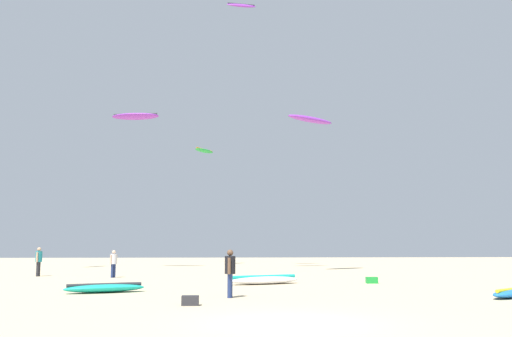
{
  "coord_description": "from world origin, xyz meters",
  "views": [
    {
      "loc": [
        -1.58,
        -14.53,
        2.08
      ],
      "look_at": [
        0.0,
        17.75,
        6.39
      ],
      "focal_mm": 38.68,
      "sensor_mm": 36.0,
      "label": 1
    }
  ],
  "objects": [
    {
      "name": "kite_grounded_mid",
      "position": [
        -6.69,
        8.9,
        0.19
      ],
      "size": [
        3.39,
        2.05,
        0.42
      ],
      "color": "#19B29E",
      "rests_on": "ground"
    },
    {
      "name": "kite_aloft_3",
      "position": [
        -0.65,
        29.88,
        21.96
      ],
      "size": [
        2.59,
        1.1,
        0.58
      ],
      "color": "purple"
    },
    {
      "name": "person_foreground",
      "position": [
        -1.53,
        6.6,
        1.05
      ],
      "size": [
        0.4,
        0.59,
        1.79
      ],
      "rotation": [
        0.0,
        0.0,
        6.14
      ],
      "color": "navy",
      "rests_on": "ground"
    },
    {
      "name": "cooler_box",
      "position": [
        -2.84,
        4.13,
        0.16
      ],
      "size": [
        0.56,
        0.36,
        0.32
      ],
      "primitive_type": "cube",
      "color": "#2D2D33",
      "rests_on": "ground"
    },
    {
      "name": "kite_aloft_4",
      "position": [
        -3.9,
        35.77,
        10.43
      ],
      "size": [
        2.07,
        2.67,
        0.34
      ],
      "color": "green"
    },
    {
      "name": "ground_plane",
      "position": [
        0.0,
        0.0,
        0.0
      ],
      "size": [
        120.0,
        120.0,
        0.0
      ],
      "primitive_type": "plane",
      "color": "#C6B28C"
    },
    {
      "name": "kite_aloft_5",
      "position": [
        -9.24,
        29.68,
        12.21
      ],
      "size": [
        4.03,
        1.72,
        0.6
      ],
      "color": "purple"
    },
    {
      "name": "gear_bag",
      "position": [
        5.66,
        13.48,
        0.16
      ],
      "size": [
        0.56,
        0.36,
        0.32
      ],
      "primitive_type": "cube",
      "color": "green",
      "rests_on": "ground"
    },
    {
      "name": "kite_aloft_6",
      "position": [
        4.29,
        24.41,
        10.9
      ],
      "size": [
        4.17,
        3.46,
        0.65
      ],
      "color": "purple"
    },
    {
      "name": "person_midground",
      "position": [
        -8.36,
        18.71,
        0.93
      ],
      "size": [
        0.36,
        0.45,
        1.59
      ],
      "rotation": [
        0.0,
        0.0,
        2.54
      ],
      "color": "navy",
      "rests_on": "ground"
    },
    {
      "name": "person_left",
      "position": [
        -13.19,
        20.17,
        1.02
      ],
      "size": [
        0.4,
        0.58,
        1.75
      ],
      "rotation": [
        0.0,
        0.0,
        6.18
      ],
      "color": "#2D2D33",
      "rests_on": "ground"
    },
    {
      "name": "kite_grounded_near",
      "position": [
        0.2,
        13.25,
        0.21
      ],
      "size": [
        3.83,
        2.35,
        0.47
      ],
      "color": "white",
      "rests_on": "ground"
    }
  ]
}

